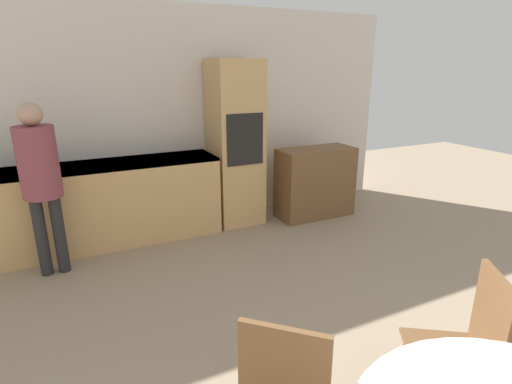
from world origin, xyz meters
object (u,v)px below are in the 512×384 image
(sideboard, at_px, (315,182))
(chair_far_right, at_px, (467,346))
(person_standing, at_px, (40,172))
(oven_unit, at_px, (235,144))

(sideboard, bearing_deg, chair_far_right, -110.53)
(sideboard, distance_m, chair_far_right, 3.31)
(sideboard, height_order, person_standing, person_standing)
(oven_unit, distance_m, person_standing, 2.18)
(chair_far_right, xyz_separation_m, person_standing, (-1.96, 2.88, 0.47))
(sideboard, bearing_deg, person_standing, -175.95)
(chair_far_right, bearing_deg, sideboard, -166.86)
(oven_unit, bearing_deg, sideboard, -16.41)
(sideboard, distance_m, person_standing, 3.18)
(oven_unit, relative_size, chair_far_right, 2.12)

